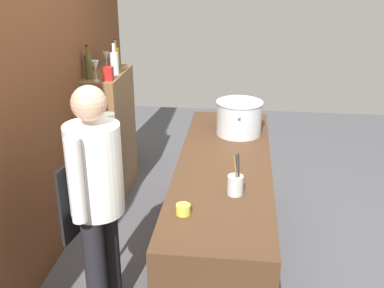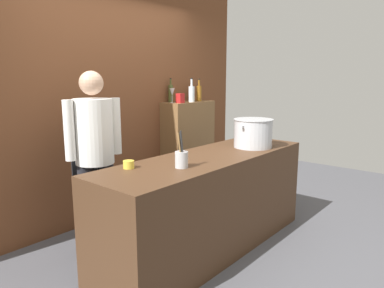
{
  "view_description": "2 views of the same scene",
  "coord_description": "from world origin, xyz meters",
  "views": [
    {
      "loc": [
        -3.15,
        -0.12,
        2.36
      ],
      "look_at": [
        0.18,
        0.26,
        0.97
      ],
      "focal_mm": 43.38,
      "sensor_mm": 36.0,
      "label": 1
    },
    {
      "loc": [
        -2.51,
        -1.92,
        1.61
      ],
      "look_at": [
        0.06,
        0.25,
        0.97
      ],
      "focal_mm": 33.26,
      "sensor_mm": 36.0,
      "label": 2
    }
  ],
  "objects": [
    {
      "name": "wine_bottle_amber",
      "position": [
        1.27,
        1.14,
        1.39
      ],
      "size": [
        0.07,
        0.07,
        0.3
      ],
      "color": "#8C5919",
      "rests_on": "bar_cabinet"
    },
    {
      "name": "utensil_crock",
      "position": [
        -0.47,
        -0.1,
        0.97
      ],
      "size": [
        0.1,
        0.1,
        0.3
      ],
      "color": "#B7BABF",
      "rests_on": "prep_counter"
    },
    {
      "name": "wine_glass_wide",
      "position": [
        0.8,
        1.2,
        1.41
      ],
      "size": [
        0.07,
        0.07,
        0.19
      ],
      "color": "silver",
      "rests_on": "bar_cabinet"
    },
    {
      "name": "stockpot_large",
      "position": [
        0.62,
        -0.09,
        1.04
      ],
      "size": [
        0.46,
        0.4,
        0.29
      ],
      "color": "#B7BABF",
      "rests_on": "prep_counter"
    },
    {
      "name": "ground_plane",
      "position": [
        0.0,
        0.0,
        0.0
      ],
      "size": [
        8.0,
        8.0,
        0.0
      ],
      "primitive_type": "plane",
      "color": "#4C4C51"
    },
    {
      "name": "bar_cabinet",
      "position": [
        1.1,
        1.19,
        0.64
      ],
      "size": [
        0.76,
        0.32,
        1.28
      ],
      "primitive_type": "cube",
      "color": "brown",
      "rests_on": "ground_plane"
    },
    {
      "name": "wine_glass_short",
      "position": [
        1.21,
        1.22,
        1.41
      ],
      "size": [
        0.07,
        0.07,
        0.18
      ],
      "color": "silver",
      "rests_on": "bar_cabinet"
    },
    {
      "name": "chef",
      "position": [
        -0.68,
        0.77,
        0.96
      ],
      "size": [
        0.52,
        0.38,
        1.66
      ],
      "rotation": [
        0.0,
        0.0,
        2.97
      ],
      "color": "black",
      "rests_on": "ground_plane"
    },
    {
      "name": "wine_bottle_olive",
      "position": [
        0.87,
        1.29,
        1.4
      ],
      "size": [
        0.06,
        0.06,
        0.31
      ],
      "color": "#475123",
      "rests_on": "bar_cabinet"
    },
    {
      "name": "brick_back_panel",
      "position": [
        0.0,
        1.4,
        1.5
      ],
      "size": [
        4.4,
        0.1,
        3.0
      ],
      "primitive_type": "cube",
      "color": "brown",
      "rests_on": "ground_plane"
    },
    {
      "name": "prep_counter",
      "position": [
        0.0,
        0.0,
        0.45
      ],
      "size": [
        2.35,
        0.7,
        0.9
      ],
      "primitive_type": "cube",
      "color": "#472D1C",
      "rests_on": "ground_plane"
    },
    {
      "name": "spice_tin_red",
      "position": [
        0.84,
        1.1,
        1.34
      ],
      "size": [
        0.08,
        0.08,
        0.12
      ],
      "primitive_type": "cube",
      "color": "red",
      "rests_on": "bar_cabinet"
    },
    {
      "name": "butter_jar",
      "position": [
        -0.76,
        0.21,
        0.93
      ],
      "size": [
        0.09,
        0.09,
        0.06
      ],
      "primitive_type": "cylinder",
      "color": "yellow",
      "rests_on": "prep_counter"
    },
    {
      "name": "wine_bottle_clear",
      "position": [
        1.06,
        1.1,
        1.39
      ],
      "size": [
        0.08,
        0.08,
        0.31
      ],
      "color": "silver",
      "rests_on": "bar_cabinet"
    }
  ]
}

